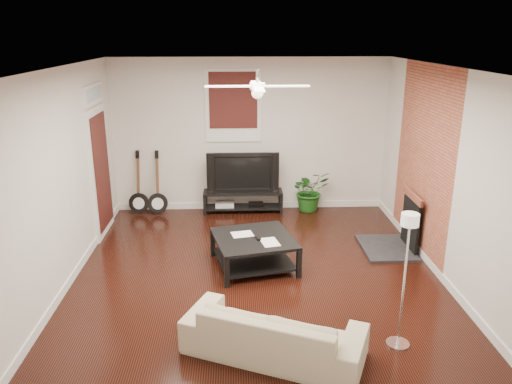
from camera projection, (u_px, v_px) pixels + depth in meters
room at (257, 183)px, 6.33m from camera, size 5.01×6.01×2.81m
brick_accent at (423, 161)px, 7.38m from camera, size 0.02×2.20×2.80m
fireplace at (398, 221)px, 7.65m from camera, size 0.80×1.10×0.92m
window_back at (233, 106)px, 8.97m from camera, size 1.00×0.06×1.30m
door_left at (100, 160)px, 8.08m from camera, size 0.08×1.00×2.50m
tv_stand at (243, 201)px, 9.33m from camera, size 1.46×0.39×0.41m
tv at (243, 171)px, 9.17m from camera, size 1.30×0.17×0.75m
coffee_table at (254, 252)px, 7.16m from camera, size 1.28×1.28×0.45m
sofa at (274, 331)px, 5.18m from camera, size 1.99×1.40×0.54m
floor_lamp at (404, 282)px, 5.18m from camera, size 0.33×0.33×1.52m
potted_plant at (310, 191)px, 9.36m from camera, size 0.84×0.78×0.78m
guitar_left at (137, 183)px, 9.11m from camera, size 0.39×0.29×1.19m
guitar_right at (157, 183)px, 9.09m from camera, size 0.37×0.26×1.19m
ceiling_fan at (257, 86)px, 5.96m from camera, size 1.24×1.24×0.32m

